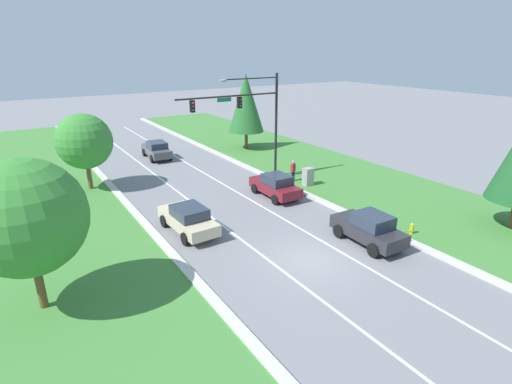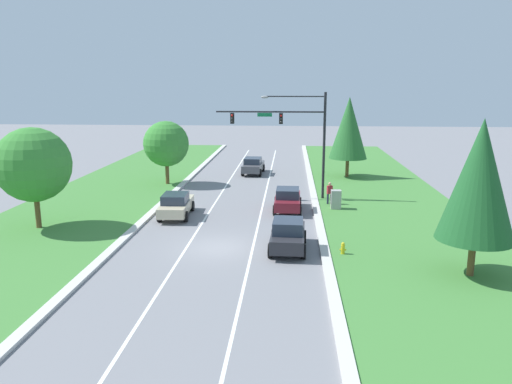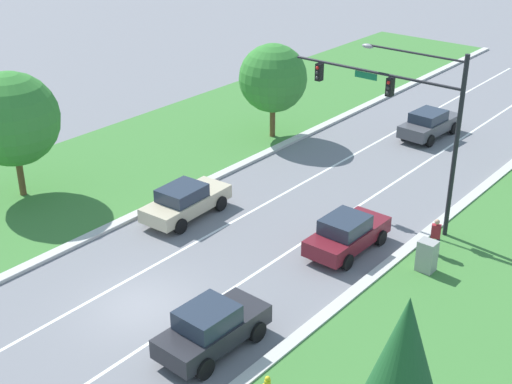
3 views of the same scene
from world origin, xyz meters
TOP-DOWN VIEW (x-y plane):
  - ground_plane at (0.00, 0.00)m, footprint 160.00×160.00m
  - curb_strip_right at (5.65, 0.00)m, footprint 0.50×90.00m
  - curb_strip_left at (-5.65, 0.00)m, footprint 0.50×90.00m
  - grass_verge_right at (10.90, 0.00)m, footprint 10.00×90.00m
  - grass_verge_left at (-10.90, 0.00)m, footprint 10.00×90.00m
  - lane_stripe_inner_left at (-1.80, 0.00)m, footprint 0.14×81.00m
  - lane_stripe_inner_right at (1.80, 0.00)m, footprint 0.14×81.00m
  - traffic_signal_mast at (3.95, 12.09)m, footprint 8.27×0.41m
  - charcoal_sedan at (3.70, -0.20)m, footprint 2.04×4.19m
  - graphite_sedan at (0.12, 22.73)m, footprint 2.13×4.59m
  - champagne_sedan at (-3.81, 6.25)m, footprint 2.11×4.61m
  - burgundy_sedan at (3.62, 8.28)m, footprint 1.98×4.24m
  - utility_cabinet at (7.01, 8.85)m, footprint 0.70×0.60m
  - pedestrian at (6.67, 10.25)m, footprint 0.43×0.34m
  - fire_hydrant at (6.55, -0.79)m, footprint 0.34×0.20m
  - oak_near_left_tree at (-11.57, 2.82)m, footprint 4.47×4.47m
  - conifer_far_right_tree at (9.14, 21.33)m, footprint 3.56×3.56m
  - oak_far_left_tree at (-7.01, 16.84)m, footprint 3.94×3.94m

SIDE VIEW (x-z plane):
  - ground_plane at x=0.00m, z-range 0.00..0.00m
  - lane_stripe_inner_left at x=-1.80m, z-range 0.00..0.01m
  - lane_stripe_inner_right at x=1.80m, z-range 0.00..0.01m
  - grass_verge_right at x=10.90m, z-range 0.00..0.08m
  - grass_verge_left at x=-10.90m, z-range 0.00..0.08m
  - curb_strip_right at x=5.65m, z-range 0.00..0.15m
  - curb_strip_left at x=-5.65m, z-range 0.00..0.15m
  - fire_hydrant at x=6.55m, z-range -0.01..0.69m
  - utility_cabinet at x=7.01m, z-range 0.00..1.40m
  - champagne_sedan at x=-3.81m, z-range 0.02..1.61m
  - burgundy_sedan at x=3.62m, z-range 0.00..1.63m
  - graphite_sedan at x=0.12m, z-range 0.02..1.64m
  - charcoal_sedan at x=3.70m, z-range 0.00..1.73m
  - pedestrian at x=6.67m, z-range 0.09..1.78m
  - oak_far_left_tree at x=-7.01m, z-range 0.81..6.39m
  - oak_near_left_tree at x=-11.57m, z-range 0.86..7.08m
  - conifer_far_right_tree at x=9.14m, z-range 0.91..8.45m
  - traffic_signal_mast at x=3.95m, z-range 1.36..9.47m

